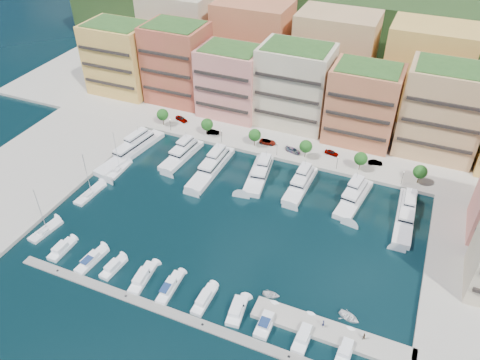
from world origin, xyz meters
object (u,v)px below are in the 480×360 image
Objects in this scene: lamppost_0 at (170,123)px; yacht_0 at (133,150)px; yacht_1 at (182,154)px; cruiser_0 at (62,249)px; sailboat_2 at (119,170)px; person_1 at (364,336)px; lamppost_2 at (277,147)px; person_0 at (323,323)px; cruiser_3 at (142,278)px; cruiser_8 at (304,335)px; tree_5 at (420,172)px; car_3 at (293,150)px; yacht_5 at (354,196)px; tree_0 at (163,115)px; lamppost_4 at (403,176)px; yacht_6 at (406,213)px; cruiser_2 at (113,268)px; sailboat_0 at (46,231)px; sailboat_1 at (90,194)px; car_5 at (375,163)px; yacht_2 at (212,166)px; yacht_4 at (301,183)px; cruiser_7 at (266,322)px; cruiser_5 at (204,300)px; cruiser_6 at (237,311)px; lamppost_3 at (337,161)px; cruiser_4 at (170,288)px; car_2 at (268,142)px; tender_0 at (271,295)px; lamppost_1 at (221,135)px; tree_1 at (207,124)px; tree_3 at (306,146)px; car_4 at (332,153)px; tree_4 at (361,159)px; tender_2 at (349,317)px; cruiser_9 at (346,350)px; cruiser_1 at (92,260)px.

yacht_0 is (-4.95, -14.47, -2.62)m from lamppost_0.
cruiser_0 is at bearing -98.99° from yacht_1.
sailboat_2 is 7.85× the size of person_1.
person_0 is at bearing -61.93° from lamppost_2.
cruiser_8 is at bearing 0.01° from cruiser_3.
tree_5 is 36.25m from car_3.
yacht_5 is (61.38, -10.48, -2.62)m from lamppost_0.
lamppost_4 is at bearing -1.73° from tree_0.
lamppost_4 reaches higher than person_0.
yacht_6 reaches higher than cruiser_2.
cruiser_0 is 8.79m from sailboat_0.
sailboat_1 is 80.33m from car_5.
yacht_4 is at bearing 4.97° from yacht_2.
cruiser_7 is (-18.48, -55.81, -3.26)m from lamppost_4.
tree_5 is 62.44m from cruiser_7.
cruiser_5 is at bearing -54.55° from lamppost_0.
cruiser_6 is (-28.93, -58.08, -4.20)m from tree_5.
yacht_4 is (-7.31, -10.31, -2.73)m from lamppost_3.
cruiser_4 is 5.44× the size of person_1.
tender_0 is at bearing -162.39° from car_2.
person_0 is (2.79, -42.34, 0.73)m from yacht_5.
sailboat_0 is at bearing -146.19° from tree_5.
cruiser_3 is 6.84m from cruiser_4.
lamppost_1 is 0.58× the size of cruiser_2.
lamppost_4 is 0.46× the size of cruiser_4.
sailboat_0 is at bearing -91.38° from tree_0.
tree_1 is 58.97m from cruiser_0.
cruiser_5 is at bearing -115.54° from yacht_5.
car_3 is at bearing 57.85° from cruiser_0.
sailboat_1 is at bearing -163.23° from yacht_6.
car_5 is (-12.20, 4.27, -3.08)m from tree_5.
cruiser_0 is at bearing -125.43° from tree_3.
sailboat_0 is (-22.39, 3.63, -0.24)m from cruiser_2.
tree_5 is at bearing -32.05° from tender_0.
sailboat_0 is at bearing 145.45° from car_4.
tree_4 is 1.00× the size of tree_5.
cruiser_4 is at bearing -179.95° from cruiser_8.
yacht_6 is 38.29m from car_3.
person_0 is (10.65, 2.99, 1.37)m from cruiser_7.
lamppost_1 is at bearing 103.61° from cruiser_4.
yacht_5 is at bearing -22.43° from lamppost_2.
tree_5 is at bearing 0.00° from tree_1.
tender_2 is (71.84, -24.16, 0.14)m from sailboat_2.
yacht_2 is 24.92m from car_3.
sailboat_0 reaches higher than person_1.
person_1 is at bearing 3.38° from cruiser_2.
sailboat_0 reaches higher than cruiser_9.
sailboat_2 is 2.66× the size of car_2.
yacht_6 is at bearing 34.39° from cruiser_1.
yacht_2 reaches higher than tender_2.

